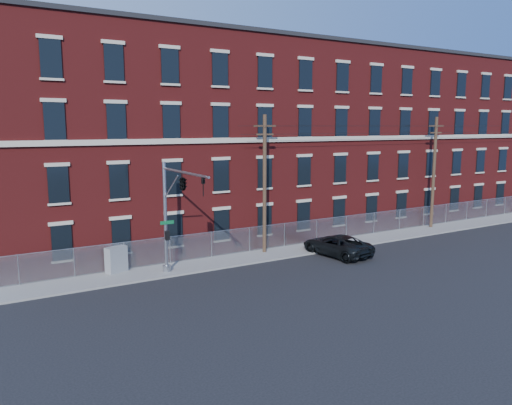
{
  "coord_description": "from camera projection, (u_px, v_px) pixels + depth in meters",
  "views": [
    {
      "loc": [
        -16.76,
        -24.88,
        9.31
      ],
      "look_at": [
        0.33,
        4.0,
        4.15
      ],
      "focal_mm": 34.95,
      "sensor_mm": 36.0,
      "label": 1
    }
  ],
  "objects": [
    {
      "name": "chain_link_fence",
      "position": [
        360.0,
        224.0,
        42.25
      ],
      "size": [
        59.06,
        0.06,
        1.85
      ],
      "color": "#A5A8AD",
      "rests_on": "ground"
    },
    {
      "name": "sidewalk",
      "position": [
        371.0,
        239.0,
        41.29
      ],
      "size": [
        65.0,
        3.0,
        0.12
      ],
      "primitive_type": "cube",
      "color": "gray",
      "rests_on": "ground"
    },
    {
      "name": "utility_cabinet",
      "position": [
        116.0,
        259.0,
        31.55
      ],
      "size": [
        1.46,
        1.08,
        1.64
      ],
      "primitive_type": "cube",
      "rotation": [
        0.0,
        0.0,
        0.36
      ],
      "color": "gray",
      "rests_on": "sidewalk"
    },
    {
      "name": "mill_building",
      "position": [
        308.0,
        138.0,
        47.66
      ],
      "size": [
        55.3,
        14.32,
        16.3
      ],
      "color": "maroon",
      "rests_on": "ground"
    },
    {
      "name": "traffic_signal_mast",
      "position": [
        179.0,
        194.0,
        29.03
      ],
      "size": [
        0.9,
        6.75,
        7.0
      ],
      "color": "#9EA0A5",
      "rests_on": "ground"
    },
    {
      "name": "utility_pole_mid",
      "position": [
        434.0,
        170.0,
        45.03
      ],
      "size": [
        1.8,
        0.28,
        10.0
      ],
      "color": "#483424",
      "rests_on": "ground"
    },
    {
      "name": "utility_pole_near",
      "position": [
        265.0,
        182.0,
        35.97
      ],
      "size": [
        1.8,
        0.28,
        10.0
      ],
      "color": "#483424",
      "rests_on": "ground"
    },
    {
      "name": "overhead_wires",
      "position": [
        436.0,
        128.0,
        44.45
      ],
      "size": [
        40.0,
        0.62,
        0.62
      ],
      "color": "black",
      "rests_on": "ground"
    },
    {
      "name": "pickup_truck",
      "position": [
        337.0,
        245.0,
        36.14
      ],
      "size": [
        3.19,
        5.73,
        1.52
      ],
      "primitive_type": "imported",
      "rotation": [
        0.0,
        0.0,
        3.27
      ],
      "color": "black",
      "rests_on": "ground"
    },
    {
      "name": "ground",
      "position": [
        284.0,
        277.0,
        31.01
      ],
      "size": [
        140.0,
        140.0,
        0.0
      ],
      "primitive_type": "plane",
      "color": "black",
      "rests_on": "ground"
    }
  ]
}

